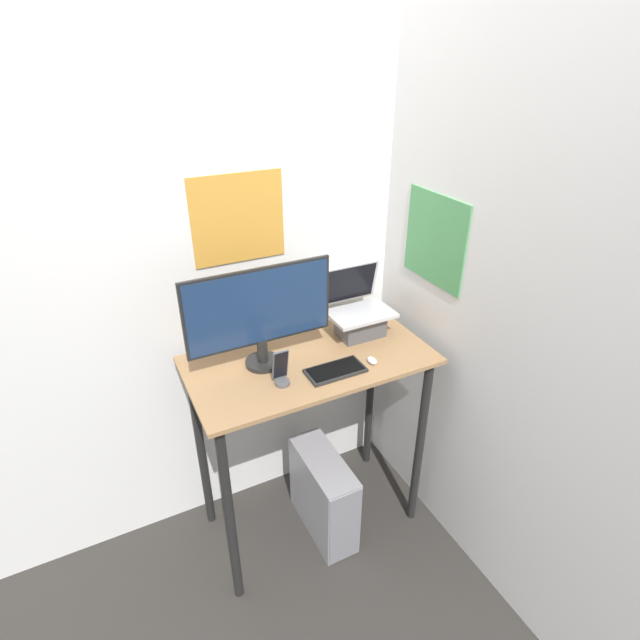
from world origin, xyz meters
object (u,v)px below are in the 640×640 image
(keyboard, at_px, (335,370))
(cell_phone, at_px, (281,372))
(laptop, at_px, (359,316))
(mouse, at_px, (372,361))
(computer_tower, at_px, (323,494))
(monitor, at_px, (260,314))

(keyboard, distance_m, cell_phone, 0.24)
(laptop, xyz_separation_m, mouse, (-0.07, -0.24, -0.08))
(keyboard, xyz_separation_m, computer_tower, (-0.02, 0.07, -0.80))
(cell_phone, distance_m, computer_tower, 0.87)
(mouse, relative_size, computer_tower, 0.12)
(mouse, distance_m, computer_tower, 0.83)
(laptop, height_order, keyboard, laptop)
(keyboard, relative_size, mouse, 4.47)
(laptop, bearing_deg, monitor, -175.45)
(laptop, distance_m, computer_tower, 0.94)
(keyboard, height_order, mouse, mouse)
(laptop, xyz_separation_m, computer_tower, (-0.27, -0.17, -0.88))
(laptop, distance_m, cell_phone, 0.52)
(monitor, relative_size, computer_tower, 1.35)
(mouse, relative_size, cell_phone, 0.35)
(cell_phone, bearing_deg, monitor, 95.80)
(monitor, xyz_separation_m, keyboard, (0.25, -0.19, -0.23))
(mouse, distance_m, cell_phone, 0.41)
(laptop, bearing_deg, mouse, -106.93)
(keyboard, relative_size, computer_tower, 0.54)
(monitor, xyz_separation_m, cell_phone, (0.02, -0.17, -0.19))
(mouse, bearing_deg, monitor, 154.12)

